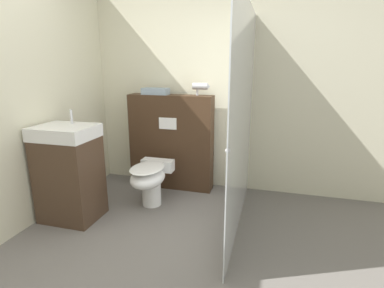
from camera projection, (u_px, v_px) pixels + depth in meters
wall_back at (199, 88)px, 3.70m from camera, size 8.00×0.06×2.50m
partition_panel at (171, 142)px, 3.76m from camera, size 1.05×0.23×1.18m
shower_glass at (243, 121)px, 2.73m from camera, size 0.04×1.79×2.07m
toilet at (150, 179)px, 3.28m from camera, size 0.37×0.61×0.48m
sink_vanity at (69, 173)px, 2.99m from camera, size 0.56×0.45×1.11m
hair_drier at (201, 87)px, 3.50m from camera, size 0.21×0.08×0.15m
folded_towel at (156, 91)px, 3.63m from camera, size 0.32×0.16×0.08m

